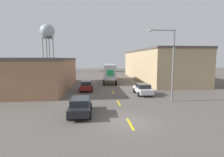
% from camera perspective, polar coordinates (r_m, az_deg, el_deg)
% --- Properties ---
extents(ground_plane, '(160.00, 160.00, 0.00)m').
position_cam_1_polar(ground_plane, '(15.09, 5.56, -13.87)').
color(ground_plane, '#56514C').
extents(road_centerline, '(0.20, 16.04, 0.01)m').
position_cam_1_polar(road_centerline, '(20.94, 2.22, -7.99)').
color(road_centerline, gold).
rests_on(road_centerline, ground_plane).
extents(warehouse_left, '(9.24, 20.83, 5.36)m').
position_cam_1_polar(warehouse_left, '(33.51, -21.33, 1.69)').
color(warehouse_left, '#9E7051').
rests_on(warehouse_left, ground_plane).
extents(warehouse_right, '(10.36, 29.77, 7.31)m').
position_cam_1_polar(warehouse_right, '(44.98, 14.13, 4.31)').
color(warehouse_right, tan).
rests_on(warehouse_right, ground_plane).
extents(semi_truck, '(3.42, 13.52, 3.98)m').
position_cam_1_polar(semi_truck, '(39.72, -0.88, 2.40)').
color(semi_truck, '#B21919').
rests_on(semi_truck, ground_plane).
extents(parked_car_right_mid, '(2.09, 4.70, 1.59)m').
position_cam_1_polar(parked_car_right_mid, '(25.99, 10.03, -3.35)').
color(parked_car_right_mid, silver).
rests_on(parked_car_right_mid, ground_plane).
extents(parked_car_left_near, '(2.09, 4.70, 1.59)m').
position_cam_1_polar(parked_car_left_near, '(16.89, -10.31, -8.74)').
color(parked_car_left_near, black).
rests_on(parked_car_left_near, ground_plane).
extents(parked_car_left_far, '(2.09, 4.70, 1.59)m').
position_cam_1_polar(parked_car_left_far, '(29.06, -8.36, -2.28)').
color(parked_car_left_far, maroon).
rests_on(parked_car_left_far, ground_plane).
extents(water_tower, '(5.49, 5.49, 18.40)m').
position_cam_1_polar(water_tower, '(73.14, -20.34, 14.09)').
color(water_tower, '#47474C').
rests_on(water_tower, ground_plane).
extents(street_lamp, '(3.37, 0.32, 8.71)m').
position_cam_1_polar(street_lamp, '(22.16, 18.45, 5.79)').
color(street_lamp, slate).
rests_on(street_lamp, ground_plane).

